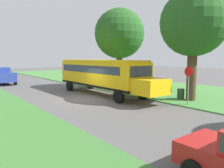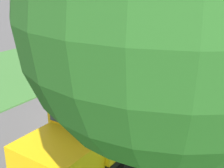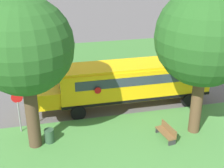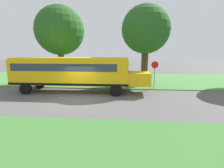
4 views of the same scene
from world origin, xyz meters
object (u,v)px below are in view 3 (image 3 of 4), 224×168
school_bus (130,80)px  oak_tree_roadside_mid (23,44)px  oak_tree_beside_bus (207,35)px  park_bench (166,132)px  trash_bin (49,136)px  stop_sign (18,107)px

school_bus → oak_tree_roadside_mid: (-3.69, 6.75, 4.12)m
oak_tree_beside_bus → oak_tree_roadside_mid: (0.73, 9.66, -0.10)m
oak_tree_beside_bus → park_bench: (-0.35, 2.06, -5.68)m
school_bus → trash_bin: bearing=121.2°
school_bus → oak_tree_roadside_mid: 8.73m
stop_sign → trash_bin: 2.62m
oak_tree_roadside_mid → stop_sign: (1.68, 0.80, -4.31)m
oak_tree_roadside_mid → stop_sign: bearing=25.5°
trash_bin → oak_tree_roadside_mid: bearing=97.5°
oak_tree_beside_bus → trash_bin: bearing=84.5°
oak_tree_beside_bus → stop_sign: 11.61m
school_bus → stop_sign: size_ratio=4.53×
oak_tree_beside_bus → park_bench: size_ratio=5.29×
school_bus → park_bench: size_ratio=7.49×
oak_tree_beside_bus → stop_sign: size_ratio=3.20×
school_bus → park_bench: bearing=-169.9°
trash_bin → stop_sign: bearing=46.4°
oak_tree_beside_bus → stop_sign: oak_tree_beside_bus is taller
school_bus → trash_bin: size_ratio=13.80×
oak_tree_beside_bus → trash_bin: (0.84, 8.81, -5.70)m
school_bus → park_bench: 5.07m
stop_sign → oak_tree_beside_bus: bearing=-103.0°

